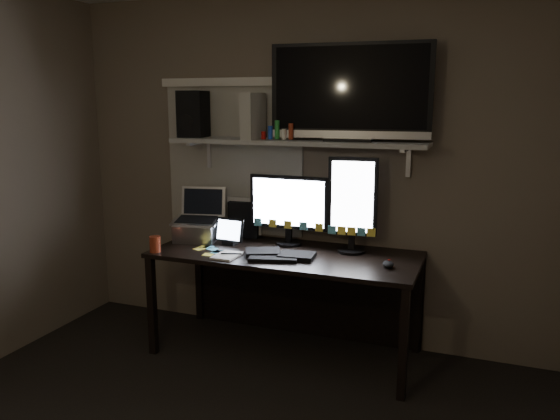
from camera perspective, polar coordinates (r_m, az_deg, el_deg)
The scene contains 18 objects.
back_wall at distance 3.96m, azimuth 2.45°, elevation 4.18°, with size 3.60×3.60×0.00m, color #675A4A.
window_blinds at distance 4.15m, azimuth -4.87°, elevation 5.17°, with size 1.10×0.02×1.10m, color #B7B3A4.
desk at distance 3.88m, azimuth 1.18°, elevation -6.51°, with size 1.80×0.75×0.73m.
wall_shelf at distance 3.78m, azimuth 1.63°, elevation 7.12°, with size 1.80×0.35×0.03m, color #A2A29D.
monitor_landscape at distance 3.86m, azimuth 0.93°, elevation 0.03°, with size 0.58×0.06×0.51m, color black.
monitor_portrait at distance 3.69m, azimuth 7.58°, elevation 0.57°, with size 0.33×0.06×0.66m, color black.
keyboard at distance 3.63m, azimuth -0.03°, elevation -4.62°, with size 0.48×0.19×0.03m, color black.
mouse at distance 3.46m, azimuth 11.24°, elevation -5.57°, with size 0.07×0.11×0.04m, color black.
notepad at distance 3.64m, azimuth -5.55°, elevation -4.76°, with size 0.15×0.21×0.01m, color silver.
tablet at distance 3.91m, azimuth -5.26°, elevation -2.24°, with size 0.22×0.09×0.19m, color black.
file_sorter at distance 4.13m, azimuth -3.73°, elevation -0.81°, with size 0.23×0.10×0.29m, color black.
laptop at distance 4.04m, azimuth -8.75°, elevation -0.58°, with size 0.34×0.27×0.38m, color silver.
cup at distance 3.81m, azimuth -12.93°, elevation -3.50°, with size 0.08×0.08×0.11m, color maroon.
sticky_notes at distance 3.81m, azimuth -7.83°, elevation -4.17°, with size 0.29×0.21×0.00m, color yellow, non-canonical shape.
tv at distance 3.67m, azimuth 7.35°, elevation 12.09°, with size 1.06×0.19×0.63m, color black.
game_console at distance 3.86m, azimuth -2.83°, elevation 9.77°, with size 0.08×0.27×0.32m, color silver.
speaker at distance 4.11m, azimuth -9.03°, elevation 9.87°, with size 0.18×0.22×0.34m, color black.
bottles at distance 3.75m, azimuth -0.31°, elevation 8.28°, with size 0.20×0.05×0.13m, color #A50F0C, non-canonical shape.
Camera 1 is at (1.24, -1.93, 1.74)m, focal length 35.00 mm.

